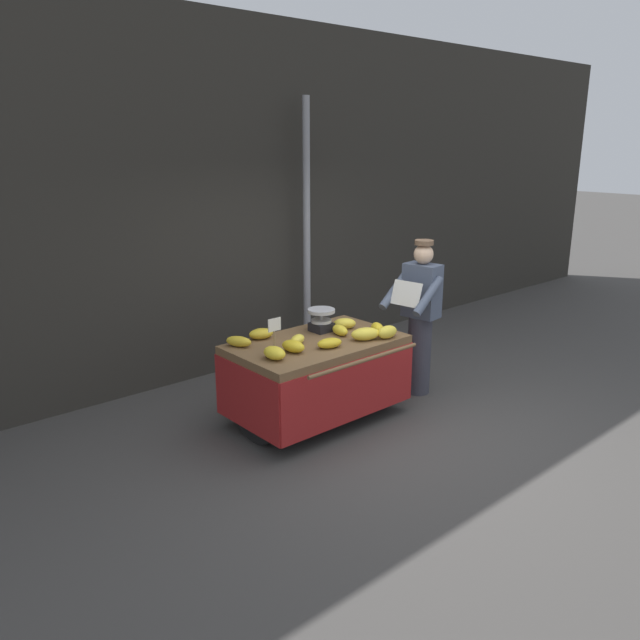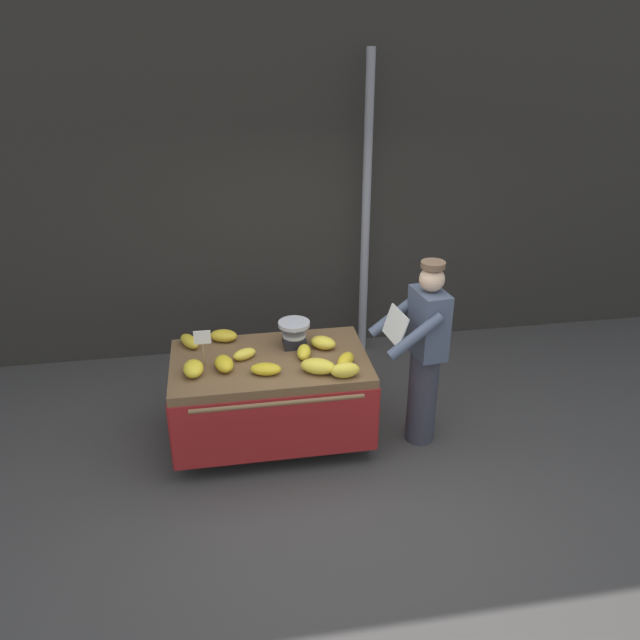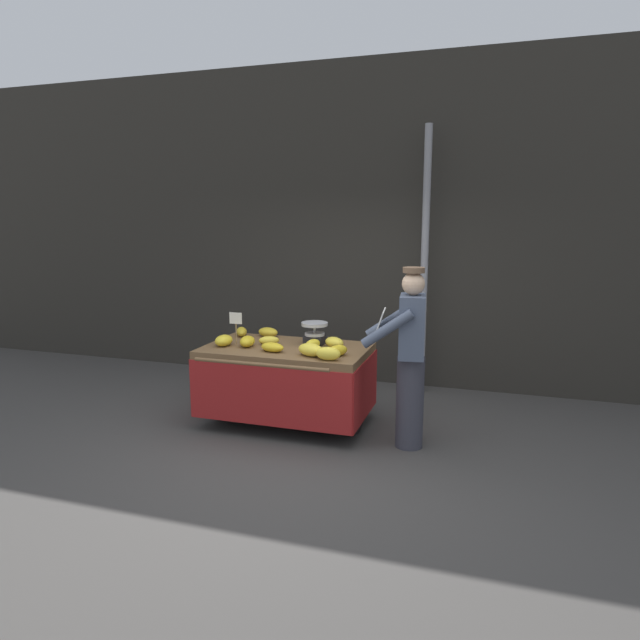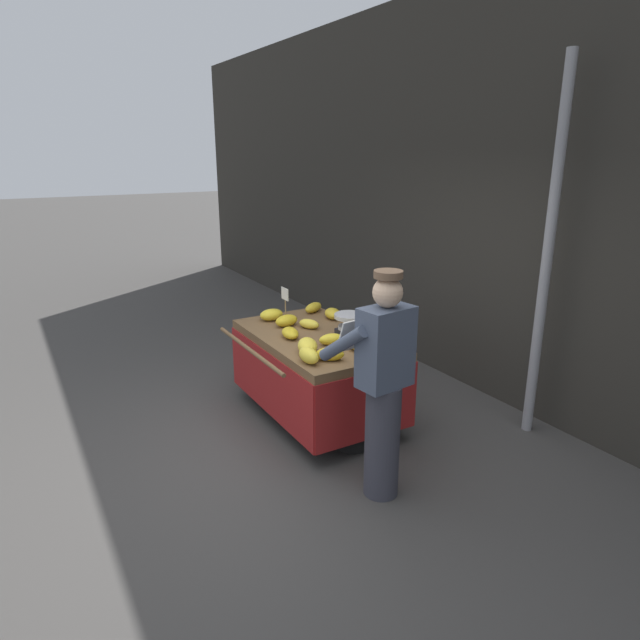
# 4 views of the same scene
# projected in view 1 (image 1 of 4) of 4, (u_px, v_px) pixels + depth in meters

# --- Properties ---
(ground_plane) EXTENTS (60.00, 60.00, 0.00)m
(ground_plane) POSITION_uv_depth(u_px,v_px,m) (400.00, 427.00, 6.18)
(ground_plane) COLOR #423F3D
(back_wall) EXTENTS (16.00, 0.24, 4.11)m
(back_wall) POSITION_uv_depth(u_px,v_px,m) (242.00, 198.00, 7.50)
(back_wall) COLOR #2D2B26
(back_wall) RESTS_ON ground
(street_pole) EXTENTS (0.09, 0.09, 3.24)m
(street_pole) POSITION_uv_depth(u_px,v_px,m) (307.00, 233.00, 7.79)
(street_pole) COLOR gray
(street_pole) RESTS_ON ground
(banana_cart) EXTENTS (1.71, 1.21, 0.84)m
(banana_cart) POSITION_uv_depth(u_px,v_px,m) (317.00, 362.00, 6.18)
(banana_cart) COLOR brown
(banana_cart) RESTS_ON ground
(weighing_scale) EXTENTS (0.28, 0.28, 0.24)m
(weighing_scale) POSITION_uv_depth(u_px,v_px,m) (321.00, 320.00, 6.38)
(weighing_scale) COLOR black
(weighing_scale) RESTS_ON banana_cart
(price_sign) EXTENTS (0.14, 0.01, 0.34)m
(price_sign) POSITION_uv_depth(u_px,v_px,m) (274.00, 328.00, 5.66)
(price_sign) COLOR #997A51
(price_sign) RESTS_ON banana_cart
(banana_bunch_0) EXTENTS (0.28, 0.22, 0.11)m
(banana_bunch_0) POSITION_uv_depth(u_px,v_px,m) (261.00, 334.00, 6.16)
(banana_bunch_0) COLOR gold
(banana_bunch_0) RESTS_ON banana_cart
(banana_bunch_1) EXTENTS (0.24, 0.20, 0.09)m
(banana_bunch_1) POSITION_uv_depth(u_px,v_px,m) (297.00, 340.00, 6.00)
(banana_bunch_1) COLOR yellow
(banana_bunch_1) RESTS_ON banana_cart
(banana_bunch_2) EXTENTS (0.19, 0.27, 0.11)m
(banana_bunch_2) POSITION_uv_depth(u_px,v_px,m) (293.00, 346.00, 5.77)
(banana_bunch_2) COLOR gold
(banana_bunch_2) RESTS_ON banana_cart
(banana_bunch_3) EXTENTS (0.28, 0.19, 0.09)m
(banana_bunch_3) POSITION_uv_depth(u_px,v_px,m) (330.00, 343.00, 5.89)
(banana_bunch_3) COLOR gold
(banana_bunch_3) RESTS_ON banana_cart
(banana_bunch_4) EXTENTS (0.16, 0.24, 0.10)m
(banana_bunch_4) POSITION_uv_depth(u_px,v_px,m) (340.00, 330.00, 6.27)
(banana_bunch_4) COLOR yellow
(banana_bunch_4) RESTS_ON banana_cart
(banana_bunch_5) EXTENTS (0.28, 0.26, 0.11)m
(banana_bunch_5) POSITION_uv_depth(u_px,v_px,m) (345.00, 323.00, 6.49)
(banana_bunch_5) COLOR yellow
(banana_bunch_5) RESTS_ON banana_cart
(banana_bunch_6) EXTENTS (0.24, 0.13, 0.13)m
(banana_bunch_6) POSITION_uv_depth(u_px,v_px,m) (387.00, 332.00, 6.17)
(banana_bunch_6) COLOR yellow
(banana_bunch_6) RESTS_ON banana_cart
(banana_bunch_7) EXTENTS (0.33, 0.26, 0.13)m
(banana_bunch_7) POSITION_uv_depth(u_px,v_px,m) (365.00, 334.00, 6.12)
(banana_bunch_7) COLOR yellow
(banana_bunch_7) RESTS_ON banana_cart
(banana_bunch_8) EXTENTS (0.23, 0.28, 0.10)m
(banana_bunch_8) POSITION_uv_depth(u_px,v_px,m) (239.00, 341.00, 5.92)
(banana_bunch_8) COLOR gold
(banana_bunch_8) RESTS_ON banana_cart
(banana_bunch_9) EXTENTS (0.16, 0.24, 0.12)m
(banana_bunch_9) POSITION_uv_depth(u_px,v_px,m) (274.00, 353.00, 5.58)
(banana_bunch_9) COLOR yellow
(banana_bunch_9) RESTS_ON banana_cart
(banana_bunch_10) EXTENTS (0.22, 0.26, 0.11)m
(banana_bunch_10) POSITION_uv_depth(u_px,v_px,m) (377.00, 328.00, 6.32)
(banana_bunch_10) COLOR gold
(banana_bunch_10) RESTS_ON banana_cart
(vendor_person) EXTENTS (0.62, 0.57, 1.71)m
(vendor_person) POSITION_uv_depth(u_px,v_px,m) (420.00, 317.00, 6.79)
(vendor_person) COLOR #383842
(vendor_person) RESTS_ON ground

